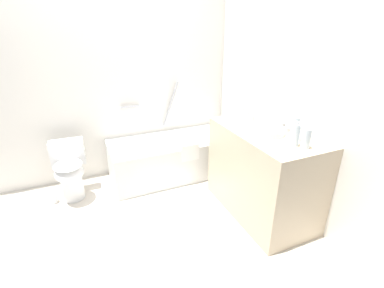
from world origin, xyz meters
name	(u,v)px	position (x,y,z in m)	size (l,w,h in m)	color
ground_plane	(141,225)	(0.00, 0.00, 0.00)	(4.02, 4.02, 0.00)	beige
wall_back_tiled	(108,77)	(0.00, 1.24, 1.23)	(3.42, 0.10, 2.45)	silver
wall_right_mirror	(285,86)	(1.56, 0.00, 1.23)	(0.10, 2.78, 2.45)	silver
bathtub	(173,155)	(0.65, 0.84, 0.26)	(1.57, 0.70, 1.13)	silver
toilet	(70,170)	(-0.58, 0.80, 0.33)	(0.36, 0.48, 0.65)	white
vanity_counter	(262,173)	(1.20, -0.25, 0.45)	(0.63, 1.14, 0.89)	tan
sink_basin	(266,130)	(1.15, -0.29, 0.92)	(0.33, 0.33, 0.06)	white
sink_faucet	(283,127)	(1.34, -0.29, 0.92)	(0.12, 0.15, 0.07)	#B5B5BA
water_bottle_0	(296,135)	(1.18, -0.61, 0.99)	(0.06, 0.06, 0.20)	silver
water_bottle_1	(306,138)	(1.23, -0.68, 0.98)	(0.07, 0.07, 0.18)	silver
water_bottle_2	(295,128)	(1.26, -0.52, 1.00)	(0.07, 0.07, 0.23)	silver
water_bottle_3	(242,107)	(1.21, 0.21, 1.00)	(0.06, 0.06, 0.23)	silver
drinking_glass_0	(260,119)	(1.26, -0.04, 0.94)	(0.06, 0.06, 0.09)	white
drinking_glass_1	(252,119)	(1.17, -0.03, 0.94)	(0.06, 0.06, 0.09)	white
drinking_glass_2	(246,116)	(1.19, 0.09, 0.94)	(0.07, 0.07, 0.10)	white
bath_mat	(177,201)	(0.46, 0.23, 0.01)	(0.60, 0.44, 0.01)	white
toilet_paper_roll	(52,198)	(-0.80, 0.76, 0.06)	(0.11, 0.11, 0.12)	white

